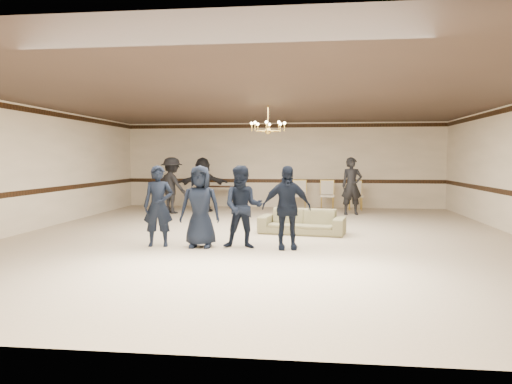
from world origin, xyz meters
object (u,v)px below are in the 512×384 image
adult_mid (203,184)px  console_table (219,197)px  boy_b (200,206)px  adult_left (172,185)px  settee (302,221)px  chandelier (268,118)px  boy_a (158,206)px  banquet_chair_left (299,195)px  adult_right (352,186)px  banquet_chair_right (355,196)px  boy_c (243,207)px  banquet_chair_mid (327,195)px  boy_d (286,207)px

adult_mid → console_table: bearing=-117.9°
boy_b → adult_left: adult_left is taller
console_table → settee: bearing=-64.6°
chandelier → adult_mid: bearing=122.7°
boy_a → console_table: 7.95m
settee → console_table: (-3.22, 5.88, 0.11)m
boy_b → adult_mid: bearing=99.8°
adult_left → console_table: 2.36m
adult_mid → console_table: size_ratio=1.91×
boy_a → banquet_chair_left: bearing=61.7°
adult_right → banquet_chair_left: size_ratio=1.81×
console_table → adult_left: bearing=-126.1°
boy_a → settee: bearing=25.9°
adult_mid → banquet_chair_right: (5.35, 1.04, -0.42)m
chandelier → boy_b: (-1.18, -2.52, -2.02)m
console_table → banquet_chair_left: bearing=-7.1°
boy_b → banquet_chair_right: bearing=60.8°
boy_c → console_table: 8.21m
boy_c → adult_left: bearing=116.5°
boy_c → settee: bearing=58.0°
chandelier → banquet_chair_left: chandelier is taller
boy_a → settee: boy_a is taller
chandelier → boy_a: bearing=-129.6°
settee → adult_left: adult_left is taller
adult_mid → banquet_chair_left: adult_mid is taller
boy_c → adult_left: adult_left is taller
adult_right → banquet_chair_right: (0.25, 1.44, -0.42)m
chandelier → banquet_chair_right: bearing=62.9°
boy_c → banquet_chair_mid: 7.98m
banquet_chair_mid → adult_right: bearing=-60.5°
boy_d → console_table: bearing=100.8°
boy_a → boy_c: 1.80m
chandelier → adult_mid: (-2.68, 4.18, -1.93)m
banquet_chair_right → chandelier: bearing=-121.9°
boy_d → boy_b: bearing=170.4°
boy_d → adult_mid: (-3.30, 6.70, 0.09)m
boy_a → boy_c: bearing=-8.8°
boy_c → console_table: bearing=102.2°
boy_d → adult_mid: 7.47m
boy_d → banquet_chair_mid: boy_d is taller
console_table → boy_b: bearing=-85.1°
boy_b → chandelier: bearing=62.1°
adult_right → banquet_chair_right: 1.52m
boy_a → boy_c: size_ratio=1.00×
settee → console_table: size_ratio=2.10×
chandelier → boy_a: 3.84m
boy_a → boy_b: 0.90m
boy_c → console_table: size_ratio=1.73×
boy_a → adult_mid: adult_mid is taller
chandelier → console_table: size_ratio=0.95×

